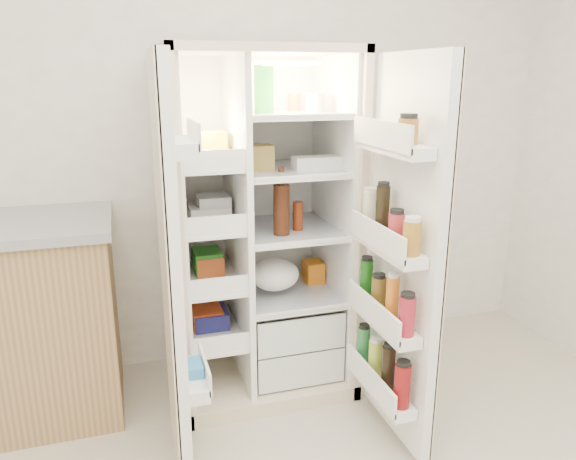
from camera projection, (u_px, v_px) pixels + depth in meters
name	position (u px, v px, depth m)	size (l,w,h in m)	color
wall_back	(226.00, 133.00, 3.07)	(4.00, 0.02, 2.70)	white
refrigerator	(259.00, 252.00, 2.94)	(0.92, 0.70, 1.80)	beige
freezer_door	(172.00, 274.00, 2.20)	(0.15, 0.40, 1.72)	white
fridge_door	(400.00, 263.00, 2.40)	(0.17, 0.58, 1.72)	white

